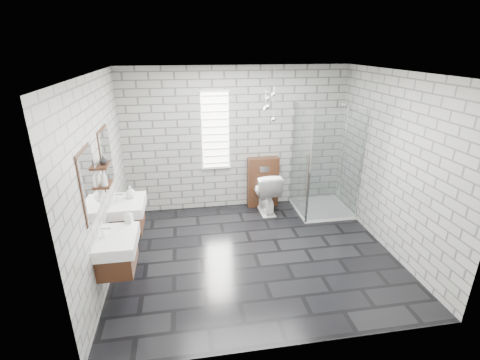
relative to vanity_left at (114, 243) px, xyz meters
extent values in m
cube|color=black|center=(1.91, 0.61, -0.77)|extent=(4.20, 3.60, 0.02)
cube|color=white|center=(1.91, 0.61, 1.95)|extent=(4.20, 3.60, 0.02)
cube|color=#989893|center=(1.91, 2.42, 0.59)|extent=(4.20, 0.02, 2.70)
cube|color=#989893|center=(1.91, -1.20, 0.59)|extent=(4.20, 0.02, 2.70)
cube|color=#989893|center=(-0.20, 0.61, 0.59)|extent=(0.02, 3.60, 2.70)
cube|color=#989893|center=(4.02, 0.61, 0.59)|extent=(0.02, 3.60, 2.70)
cube|color=#462615|center=(0.02, 0.00, -0.21)|extent=(0.42, 0.62, 0.30)
cube|color=silver|center=(0.22, 0.00, -0.18)|extent=(0.02, 0.35, 0.01)
cube|color=white|center=(0.04, 0.00, 0.02)|extent=(0.47, 0.70, 0.15)
cylinder|color=silver|center=(-0.11, 0.00, 0.15)|extent=(0.04, 0.04, 0.12)
cylinder|color=silver|center=(-0.06, 0.00, 0.20)|extent=(0.10, 0.02, 0.02)
cube|color=white|center=(-0.17, 0.00, 0.79)|extent=(0.03, 0.55, 0.80)
cube|color=#462615|center=(-0.19, 0.00, 0.79)|extent=(0.01, 0.59, 0.84)
cube|color=#462615|center=(0.02, 1.03, -0.21)|extent=(0.42, 0.62, 0.30)
cube|color=silver|center=(0.22, 1.03, -0.18)|extent=(0.02, 0.35, 0.01)
cube|color=white|center=(0.04, 1.03, 0.02)|extent=(0.47, 0.70, 0.15)
cylinder|color=silver|center=(-0.11, 1.03, 0.15)|extent=(0.04, 0.04, 0.12)
cylinder|color=silver|center=(-0.06, 1.03, 0.20)|extent=(0.10, 0.02, 0.02)
cube|color=white|center=(-0.17, 1.03, 0.79)|extent=(0.03, 0.55, 0.80)
cube|color=#462615|center=(-0.19, 1.03, 0.79)|extent=(0.01, 0.59, 0.84)
cube|color=#462615|center=(-0.12, 0.56, 0.56)|extent=(0.14, 0.30, 0.03)
cube|color=#462615|center=(-0.12, 0.56, 0.82)|extent=(0.14, 0.30, 0.03)
cube|color=white|center=(1.51, 2.39, 0.79)|extent=(0.50, 0.02, 1.40)
cube|color=silver|center=(1.51, 2.38, 1.51)|extent=(0.56, 0.04, 0.04)
cube|color=silver|center=(1.51, 2.38, 0.07)|extent=(0.56, 0.04, 0.04)
cube|color=silver|center=(1.51, 2.37, 0.16)|extent=(0.48, 0.01, 0.02)
cube|color=silver|center=(1.51, 2.37, 0.30)|extent=(0.48, 0.01, 0.02)
cube|color=silver|center=(1.51, 2.37, 0.44)|extent=(0.48, 0.01, 0.02)
cube|color=silver|center=(1.51, 2.37, 0.58)|extent=(0.48, 0.01, 0.02)
cube|color=silver|center=(1.51, 2.37, 0.72)|extent=(0.48, 0.01, 0.02)
cube|color=silver|center=(1.51, 2.37, 0.86)|extent=(0.48, 0.01, 0.02)
cube|color=silver|center=(1.51, 2.37, 1.00)|extent=(0.48, 0.01, 0.02)
cube|color=silver|center=(1.51, 2.37, 1.14)|extent=(0.48, 0.01, 0.02)
cube|color=silver|center=(1.51, 2.37, 1.28)|extent=(0.48, 0.01, 0.03)
cube|color=silver|center=(1.51, 2.37, 1.42)|extent=(0.48, 0.01, 0.03)
cube|color=#462615|center=(2.41, 2.31, -0.26)|extent=(0.60, 0.20, 1.00)
cube|color=silver|center=(2.41, 2.20, 0.04)|extent=(0.18, 0.01, 0.12)
cube|color=white|center=(3.51, 1.91, -0.73)|extent=(1.00, 1.00, 0.06)
cube|color=silver|center=(3.51, 1.42, 0.27)|extent=(1.00, 0.01, 2.00)
cube|color=silver|center=(3.02, 1.91, 0.27)|extent=(0.01, 1.00, 2.00)
cube|color=silver|center=(3.02, 1.42, 0.27)|extent=(0.03, 0.03, 2.00)
cube|color=silver|center=(3.99, 1.42, 0.27)|extent=(0.03, 0.03, 2.00)
cylinder|color=silver|center=(3.95, 2.11, 0.34)|extent=(0.02, 0.02, 1.80)
cylinder|color=silver|center=(3.87, 2.11, 1.26)|extent=(0.14, 0.14, 0.02)
sphere|color=silver|center=(2.35, 1.87, 1.29)|extent=(0.09, 0.09, 0.09)
cylinder|color=silver|center=(2.35, 1.87, 1.64)|extent=(0.01, 0.01, 0.61)
sphere|color=silver|center=(2.49, 1.96, 1.06)|extent=(0.09, 0.09, 0.09)
cylinder|color=silver|center=(2.49, 1.96, 1.52)|extent=(0.01, 0.01, 0.84)
sphere|color=silver|center=(2.40, 2.05, 1.41)|extent=(0.09, 0.09, 0.09)
cylinder|color=silver|center=(2.40, 2.05, 1.70)|extent=(0.01, 0.01, 0.49)
sphere|color=silver|center=(2.36, 2.01, 1.24)|extent=(0.09, 0.09, 0.09)
cylinder|color=silver|center=(2.36, 2.01, 1.62)|extent=(0.01, 0.01, 0.65)
sphere|color=silver|center=(2.49, 2.00, 1.48)|extent=(0.09, 0.09, 0.09)
cylinder|color=silver|center=(2.49, 2.00, 1.74)|extent=(0.01, 0.01, 0.41)
imported|color=white|center=(2.41, 2.06, -0.35)|extent=(0.48, 0.81, 0.80)
imported|color=#B2B2B2|center=(0.15, 0.33, 0.19)|extent=(0.11, 0.11, 0.19)
imported|color=#B2B2B2|center=(0.07, 1.14, 0.19)|extent=(0.17, 0.17, 0.19)
imported|color=#B2B2B2|center=(-0.11, 0.46, 0.68)|extent=(0.08, 0.08, 0.21)
imported|color=#B2B2B2|center=(-0.11, 0.57, 0.89)|extent=(0.14, 0.14, 0.11)
camera|label=1|loc=(0.93, -3.90, 2.29)|focal=26.00mm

